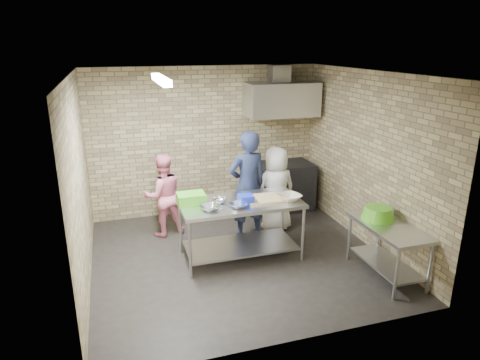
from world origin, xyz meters
The scene contains 25 objects.
floor centered at (0.00, 0.00, 0.00)m, with size 4.20×4.20×0.00m, color black.
ceiling centered at (0.00, 0.00, 2.70)m, with size 4.20×4.20×0.00m, color black.
back_wall centered at (0.00, 2.00, 1.35)m, with size 4.20×0.06×2.70m, color tan.
front_wall centered at (0.00, -2.00, 1.35)m, with size 4.20×0.06×2.70m, color tan.
left_wall centered at (-2.10, 0.00, 1.35)m, with size 0.06×4.00×2.70m, color tan.
right_wall centered at (2.10, 0.00, 1.35)m, with size 0.06×4.00×2.70m, color tan.
prep_table centered at (0.05, 0.01, 0.44)m, with size 1.77×0.88×0.88m, color silver.
side_counter centered at (1.80, -1.10, 0.38)m, with size 0.60×1.20×0.75m, color silver.
stove centered at (1.35, 1.65, 0.45)m, with size 1.20×0.70×0.90m, color black.
range_hood centered at (1.35, 1.70, 2.10)m, with size 1.30×0.60×0.60m, color silver.
hood_duct centered at (1.35, 1.85, 2.55)m, with size 0.35×0.30×0.30m, color #A5A8AD.
wall_shelf centered at (1.65, 1.89, 1.92)m, with size 0.80×0.20×0.04m, color #3F2B19.
fluorescent_fixture centered at (-1.00, 0.00, 2.64)m, with size 0.10×1.25×0.08m, color white.
green_crate centered at (-0.65, 0.13, 0.96)m, with size 0.39×0.29×0.16m, color green.
blue_tub centered at (0.10, -0.09, 0.95)m, with size 0.20×0.20×0.13m, color #1930BC.
cutting_board centered at (0.40, -0.01, 0.90)m, with size 0.54×0.41×0.03m, color tan.
mixing_bowl_a centered at (-0.45, -0.19, 0.92)m, with size 0.28×0.28×0.07m, color #B7BABE.
mixing_bowl_b centered at (-0.25, 0.06, 0.92)m, with size 0.21×0.21×0.07m, color silver.
mixing_bowl_c centered at (-0.05, -0.21, 0.91)m, with size 0.25×0.25×0.06m, color #B4B6BB.
ceramic_bowl centered at (0.75, -0.14, 0.93)m, with size 0.34×0.34×0.08m, color #BFB299.
green_basin centered at (1.78, -0.85, 0.83)m, with size 0.46×0.46×0.17m, color #59C626, non-canonical shape.
bottle_green centered at (1.80, 1.89, 2.02)m, with size 0.06×0.06×0.15m, color green.
man_navy centered at (0.37, 0.67, 0.89)m, with size 0.65×0.43×1.78m, color #141B32.
woman_pink centered at (-0.93, 1.14, 0.69)m, with size 0.67×0.52×1.39m, color pink.
woman_white centered at (0.92, 0.79, 0.73)m, with size 0.71×0.46×1.45m, color white.
Camera 1 is at (-1.67, -5.52, 3.09)m, focal length 31.97 mm.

